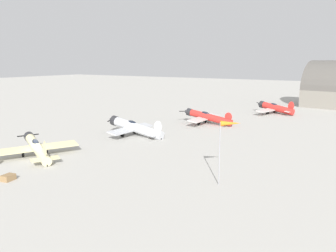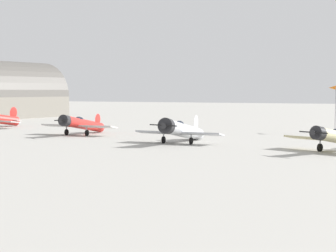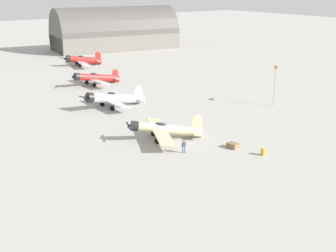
# 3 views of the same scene
# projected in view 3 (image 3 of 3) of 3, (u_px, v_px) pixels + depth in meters

# --- Properties ---
(ground_plane) EXTENTS (400.00, 400.00, 0.00)m
(ground_plane) POSITION_uv_depth(u_px,v_px,m) (168.00, 139.00, 59.43)
(ground_plane) COLOR #A8A59E
(airplane_foreground) EXTENTS (9.92, 10.91, 3.24)m
(airplane_foreground) POSITION_uv_depth(u_px,v_px,m) (164.00, 129.00, 58.91)
(airplane_foreground) COLOR beige
(airplane_foreground) RESTS_ON ground_plane
(airplane_mid_apron) EXTENTS (11.22, 10.19, 3.34)m
(airplane_mid_apron) POSITION_uv_depth(u_px,v_px,m) (114.00, 98.00, 74.00)
(airplane_mid_apron) COLOR #B7BABF
(airplane_mid_apron) RESTS_ON ground_plane
(airplane_far_line) EXTENTS (11.03, 10.81, 2.95)m
(airplane_far_line) POSITION_uv_depth(u_px,v_px,m) (96.00, 78.00, 89.93)
(airplane_far_line) COLOR red
(airplane_far_line) RESTS_ON ground_plane
(airplane_outer_stand) EXTENTS (10.02, 12.62, 3.35)m
(airplane_outer_stand) POSITION_uv_depth(u_px,v_px,m) (82.00, 60.00, 110.58)
(airplane_outer_stand) COLOR red
(airplane_outer_stand) RESTS_ON ground_plane
(ground_crew_mechanic) EXTENTS (0.61, 0.28, 1.58)m
(ground_crew_mechanic) POSITION_uv_depth(u_px,v_px,m) (184.00, 145.00, 54.34)
(ground_crew_mechanic) COLOR #384766
(ground_crew_mechanic) RESTS_ON ground_plane
(equipment_crate) EXTENTS (1.21, 1.48, 0.64)m
(equipment_crate) POSITION_uv_depth(u_px,v_px,m) (233.00, 145.00, 56.17)
(equipment_crate) COLOR olive
(equipment_crate) RESTS_ON ground_plane
(fuel_drum) EXTENTS (0.60, 0.60, 0.83)m
(fuel_drum) POSITION_uv_depth(u_px,v_px,m) (263.00, 152.00, 53.81)
(fuel_drum) COLOR gold
(fuel_drum) RESTS_ON ground_plane
(windsock_mast) EXTENTS (2.00, 1.64, 6.71)m
(windsock_mast) POSITION_uv_depth(u_px,v_px,m) (276.00, 68.00, 74.48)
(windsock_mast) COLOR gray
(windsock_mast) RESTS_ON ground_plane
(distant_hangar) EXTENTS (38.31, 21.26, 15.90)m
(distant_hangar) POSITION_uv_depth(u_px,v_px,m) (115.00, 35.00, 137.69)
(distant_hangar) COLOR slate
(distant_hangar) RESTS_ON ground_plane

